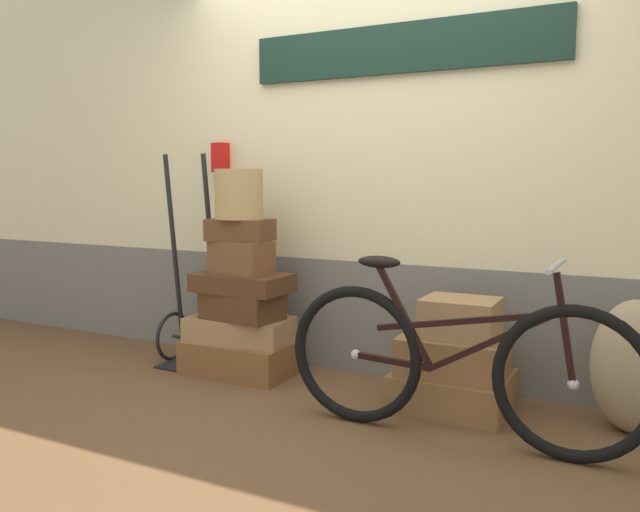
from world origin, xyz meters
The scene contains 15 objects.
ground centered at (0.00, 0.00, -0.03)m, with size 10.15×5.20×0.06m, color brown.
station_building centered at (0.01, 0.85, 1.35)m, with size 8.15×0.74×2.69m.
suitcase_0 centered at (-0.70, 0.37, 0.10)m, with size 0.68×0.39×0.21m, color brown.
suitcase_1 centered at (-0.70, 0.37, 0.29)m, with size 0.65×0.35×0.15m, color #9E754C.
suitcase_2 centered at (-0.66, 0.35, 0.45)m, with size 0.48×0.30×0.17m, color #4C2D19.
suitcase_3 centered at (-0.67, 0.37, 0.59)m, with size 0.58×0.36×0.11m, color #4C2D19.
suitcase_4 centered at (-0.66, 0.35, 0.75)m, with size 0.36×0.23×0.21m, color brown.
suitcase_5 centered at (-0.68, 0.37, 0.92)m, with size 0.39×0.23×0.13m, color brown.
suitcase_6 centered at (0.67, 0.39, 0.10)m, with size 0.60×0.50×0.19m, color olive.
suitcase_7 centered at (0.68, 0.37, 0.30)m, with size 0.55×0.42×0.21m, color olive.
suitcase_8 centered at (0.71, 0.37, 0.50)m, with size 0.38×0.32×0.21m, color #9E754C.
wicker_basket centered at (-0.69, 0.37, 1.14)m, with size 0.30×0.30×0.31m, color tan.
luggage_trolley centered at (-1.10, 0.41, 0.30)m, with size 0.39×0.39×1.39m.
burlap_sack centered at (1.55, 0.46, 0.33)m, with size 0.41×0.35×0.66m, color #9E8966.
bicycle centered at (0.80, -0.04, 0.37)m, with size 1.73×0.46×0.87m.
Camera 1 is at (1.63, -2.96, 1.22)m, focal length 36.68 mm.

